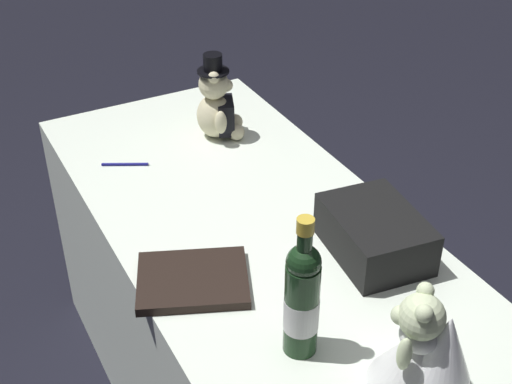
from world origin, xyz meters
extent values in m
cube|color=white|center=(0.00, 0.00, 0.40)|extent=(1.67, 0.74, 0.80)
ellipsoid|color=beige|center=(-0.48, 0.11, 0.87)|extent=(0.12, 0.11, 0.14)
cube|color=black|center=(-0.47, 0.14, 0.87)|extent=(0.12, 0.09, 0.10)
sphere|color=beige|center=(-0.48, 0.11, 0.98)|extent=(0.09, 0.09, 0.09)
sphere|color=beige|center=(-0.47, 0.15, 0.97)|extent=(0.04, 0.04, 0.04)
sphere|color=beige|center=(-0.45, 0.10, 1.01)|extent=(0.04, 0.04, 0.04)
sphere|color=beige|center=(-0.51, 0.12, 1.01)|extent=(0.04, 0.04, 0.04)
ellipsoid|color=beige|center=(-0.42, 0.10, 0.88)|extent=(0.04, 0.04, 0.08)
ellipsoid|color=beige|center=(-0.54, 0.15, 0.88)|extent=(0.04, 0.04, 0.08)
sphere|color=beige|center=(-0.43, 0.16, 0.82)|extent=(0.05, 0.05, 0.05)
sphere|color=beige|center=(-0.49, 0.18, 0.82)|extent=(0.05, 0.05, 0.05)
cylinder|color=black|center=(-0.48, 0.11, 1.02)|extent=(0.10, 0.10, 0.01)
cylinder|color=black|center=(-0.48, 0.11, 1.05)|extent=(0.06, 0.06, 0.05)
cone|color=white|center=(0.62, 0.02, 0.87)|extent=(0.18, 0.18, 0.14)
ellipsoid|color=white|center=(0.62, 0.02, 0.93)|extent=(0.08, 0.07, 0.06)
sphere|color=beige|center=(0.62, 0.02, 0.98)|extent=(0.09, 0.09, 0.09)
sphere|color=beige|center=(0.59, -0.01, 0.97)|extent=(0.04, 0.04, 0.04)
sphere|color=beige|center=(0.60, 0.04, 1.01)|extent=(0.03, 0.03, 0.03)
sphere|color=beige|center=(0.64, 0.00, 1.01)|extent=(0.03, 0.03, 0.03)
ellipsoid|color=beige|center=(0.57, 0.04, 0.92)|extent=(0.03, 0.03, 0.08)
ellipsoid|color=beige|center=(0.64, -0.03, 0.92)|extent=(0.03, 0.03, 0.08)
cone|color=white|center=(0.65, 0.06, 0.91)|extent=(0.19, 0.19, 0.16)
cylinder|color=#19361B|center=(0.43, -0.13, 0.91)|extent=(0.07, 0.07, 0.22)
sphere|color=#19361B|center=(0.43, -0.13, 1.03)|extent=(0.07, 0.07, 0.07)
cylinder|color=#19361B|center=(0.43, -0.13, 1.08)|extent=(0.03, 0.03, 0.09)
cylinder|color=gold|center=(0.43, -0.13, 1.12)|extent=(0.03, 0.03, 0.03)
cylinder|color=silver|center=(0.43, -0.13, 0.90)|extent=(0.07, 0.07, 0.08)
cylinder|color=navy|center=(-0.44, -0.21, 0.80)|extent=(0.07, 0.13, 0.01)
cone|color=silver|center=(-0.41, -0.15, 0.80)|extent=(0.01, 0.01, 0.01)
cube|color=black|center=(0.24, 0.20, 0.86)|extent=(0.30, 0.23, 0.11)
cube|color=#B7B7BF|center=(0.26, 0.10, 0.86)|extent=(0.03, 0.01, 0.03)
cube|color=black|center=(0.14, -0.24, 0.81)|extent=(0.29, 0.32, 0.02)
camera|label=1|loc=(1.32, -0.70, 1.90)|focal=49.46mm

